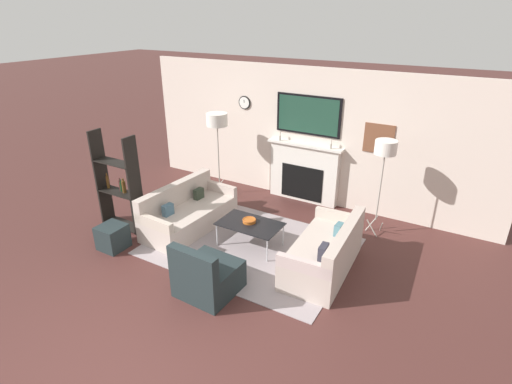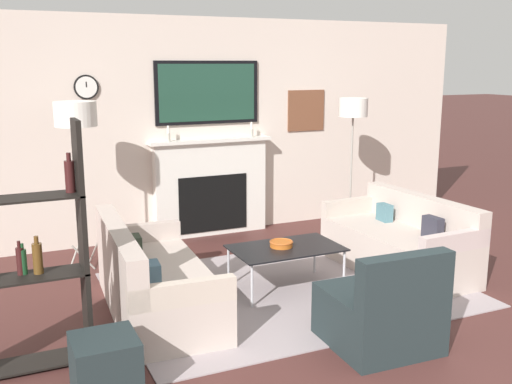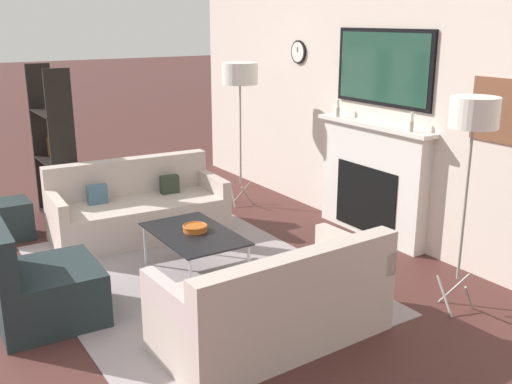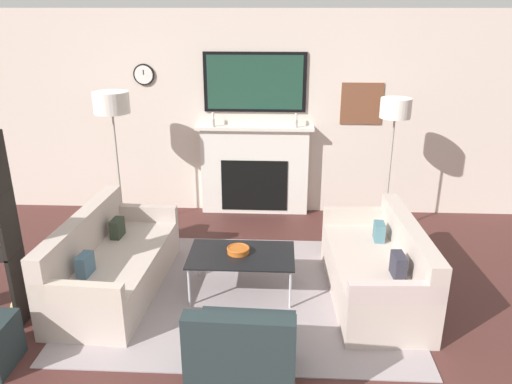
% 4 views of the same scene
% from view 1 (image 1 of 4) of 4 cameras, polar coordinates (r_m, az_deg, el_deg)
% --- Properties ---
extents(ground_plane, '(60.00, 60.00, 0.00)m').
position_cam_1_polar(ground_plane, '(5.19, -17.84, -21.51)').
color(ground_plane, '#482622').
extents(fireplace_wall, '(7.46, 0.28, 2.70)m').
position_cam_1_polar(fireplace_wall, '(8.13, 7.35, 7.08)').
color(fireplace_wall, beige).
rests_on(fireplace_wall, ground_plane).
extents(area_rug, '(3.26, 2.42, 0.01)m').
position_cam_1_polar(area_rug, '(6.81, -0.81, -7.73)').
color(area_rug, gray).
rests_on(area_rug, ground_plane).
extents(couch_left, '(0.91, 1.85, 0.80)m').
position_cam_1_polar(couch_left, '(7.37, -9.73, -3.04)').
color(couch_left, '#BFADA2').
rests_on(couch_left, ground_plane).
extents(couch_right, '(0.88, 1.72, 0.78)m').
position_cam_1_polar(couch_right, '(6.19, 9.84, -8.66)').
color(couch_right, '#BFADA2').
rests_on(couch_right, ground_plane).
extents(armchair, '(0.78, 0.79, 0.82)m').
position_cam_1_polar(armchair, '(5.70, -7.03, -11.86)').
color(armchair, '#1F2A2C').
rests_on(armchair, ground_plane).
extents(coffee_table, '(1.04, 0.64, 0.43)m').
position_cam_1_polar(coffee_table, '(6.64, -0.86, -4.71)').
color(coffee_table, black).
rests_on(coffee_table, ground_plane).
extents(decorative_bowl, '(0.23, 0.23, 0.06)m').
position_cam_1_polar(decorative_bowl, '(6.65, -0.98, -4.08)').
color(decorative_bowl, '#B8591C').
rests_on(decorative_bowl, coffee_table).
extents(floor_lamp_left, '(0.43, 0.43, 1.77)m').
position_cam_1_polar(floor_lamp_left, '(8.22, -5.59, 10.10)').
color(floor_lamp_left, '#9E998E').
rests_on(floor_lamp_left, ground_plane).
extents(floor_lamp_right, '(0.36, 0.36, 1.73)m').
position_cam_1_polar(floor_lamp_right, '(6.90, 18.03, 5.81)').
color(floor_lamp_right, '#9E998E').
rests_on(floor_lamp_right, ground_plane).
extents(shelf_unit, '(0.87, 0.28, 1.77)m').
position_cam_1_polar(shelf_unit, '(7.47, -18.99, 0.95)').
color(shelf_unit, black).
rests_on(shelf_unit, ground_plane).
extents(ottoman, '(0.42, 0.42, 0.41)m').
position_cam_1_polar(ottoman, '(7.09, -19.80, -6.06)').
color(ottoman, '#1F2A2C').
rests_on(ottoman, ground_plane).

